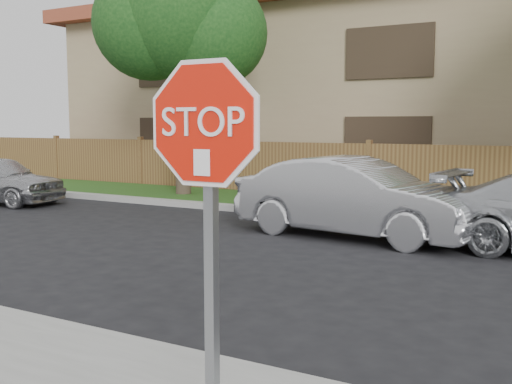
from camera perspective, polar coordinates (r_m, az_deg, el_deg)
The scene contains 4 objects.
far_curb at distance 12.70m, azimuth 23.13°, elevation -3.37°, with size 70.00×0.30×0.15m, color gray.
tree_left at distance 17.54m, azimuth -7.38°, elevation 16.60°, with size 4.80×3.90×7.78m.
stop_sign at distance 3.43m, azimuth -4.75°, elevation 1.18°, with size 1.01×0.13×2.55m.
sedan_left at distance 11.41m, azimuth 9.43°, elevation -0.54°, with size 1.60×4.59×1.51m, color silver.
Camera 1 is at (1.29, -4.31, 2.15)m, focal length 42.00 mm.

